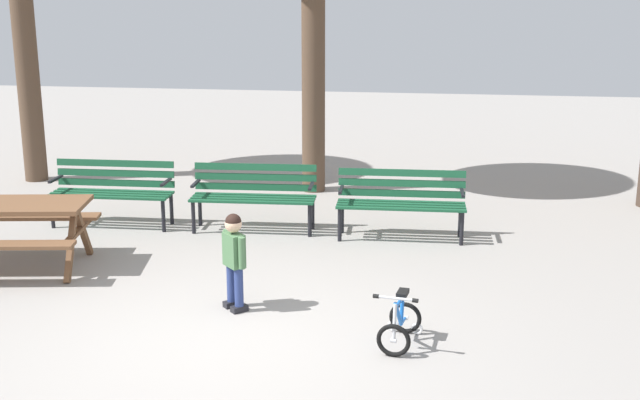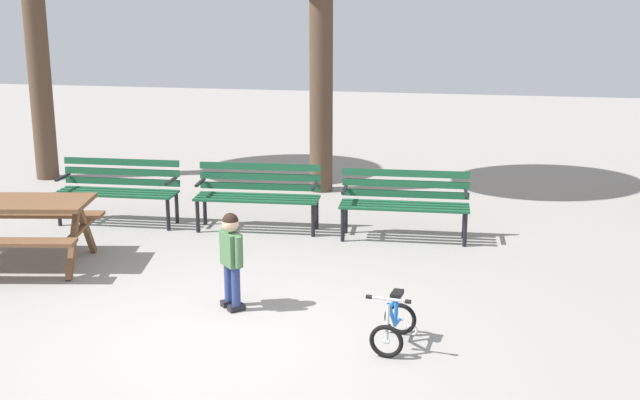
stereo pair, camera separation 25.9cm
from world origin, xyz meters
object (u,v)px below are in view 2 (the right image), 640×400
Objects in this scene: park_bench_far_left at (119,186)px; child_standing at (231,254)px; park_bench_right at (405,199)px; park_bench_left at (258,191)px; kids_bicycle at (394,324)px; picnic_table at (9,215)px.

child_standing is (2.33, -2.65, 0.06)m from park_bench_far_left.
park_bench_right is (3.80, -0.00, 0.00)m from park_bench_far_left.
child_standing is (-1.47, -2.65, 0.06)m from park_bench_right.
park_bench_far_left is 0.99× the size of park_bench_left.
child_standing is 1.63× the size of kids_bicycle.
park_bench_right is 1.66× the size of child_standing.
park_bench_far_left is at bearing 140.85° from kids_bicycle.
park_bench_far_left is (0.49, 1.86, -0.08)m from picnic_table.
kids_bicycle is at bearing -39.15° from park_bench_far_left.
park_bench_far_left is 3.53m from child_standing.
picnic_table is at bearing -141.21° from park_bench_left.
park_bench_left is 3.90m from kids_bicycle.
park_bench_right is at bearing -1.77° from park_bench_left.
park_bench_far_left is 1.90m from park_bench_left.
park_bench_left and park_bench_right have the same top height.
park_bench_far_left and park_bench_left have the same top height.
park_bench_right is at bearing 60.98° from child_standing.
park_bench_left reaches higher than kids_bicycle.
park_bench_left is at bearing 122.26° from kids_bicycle.
picnic_table is 2.93m from child_standing.
picnic_table is 1.24× the size of park_bench_far_left.
park_bench_right is 3.25m from kids_bicycle.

